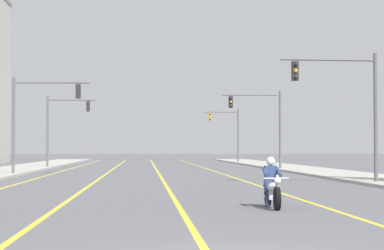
# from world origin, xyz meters

# --- Properties ---
(lane_stripe_center) EXTENTS (0.16, 100.00, 0.01)m
(lane_stripe_center) POSITION_xyz_m (-0.24, 45.00, 0.00)
(lane_stripe_center) COLOR yellow
(lane_stripe_center) RESTS_ON ground
(lane_stripe_left) EXTENTS (0.16, 100.00, 0.01)m
(lane_stripe_left) POSITION_xyz_m (-3.71, 45.00, 0.00)
(lane_stripe_left) COLOR yellow
(lane_stripe_left) RESTS_ON ground
(lane_stripe_right) EXTENTS (0.16, 100.00, 0.01)m
(lane_stripe_right) POSITION_xyz_m (3.94, 45.00, 0.00)
(lane_stripe_right) COLOR yellow
(lane_stripe_right) RESTS_ON ground
(lane_stripe_far_left) EXTENTS (0.16, 100.00, 0.01)m
(lane_stripe_far_left) POSITION_xyz_m (-7.25, 45.00, 0.00)
(lane_stripe_far_left) COLOR yellow
(lane_stripe_far_left) RESTS_ON ground
(sidewalk_kerb_right) EXTENTS (4.40, 110.00, 0.14)m
(sidewalk_kerb_right) POSITION_xyz_m (11.03, 40.00, 0.07)
(sidewalk_kerb_right) COLOR #ADA89E
(sidewalk_kerb_right) RESTS_ON ground
(motorcycle_with_rider) EXTENTS (0.70, 2.19, 1.46)m
(motorcycle_with_rider) POSITION_xyz_m (2.39, 9.92, 0.59)
(motorcycle_with_rider) COLOR black
(motorcycle_with_rider) RESTS_ON ground
(traffic_signal_near_right) EXTENTS (4.65, 0.51, 6.20)m
(traffic_signal_near_right) POSITION_xyz_m (8.34, 23.09, 4.08)
(traffic_signal_near_right) COLOR #56565B
(traffic_signal_near_right) RESTS_ON ground
(traffic_signal_near_left) EXTENTS (4.87, 0.41, 6.20)m
(traffic_signal_near_left) POSITION_xyz_m (-8.08, 36.23, 4.10)
(traffic_signal_near_left) COLOR #56565B
(traffic_signal_near_left) RESTS_ON ground
(traffic_signal_mid_right) EXTENTS (4.69, 0.44, 6.20)m
(traffic_signal_mid_right) POSITION_xyz_m (8.10, 46.28, 4.09)
(traffic_signal_mid_right) COLOR #56565B
(traffic_signal_mid_right) RESTS_ON ground
(traffic_signal_mid_left) EXTENTS (4.14, 0.37, 6.20)m
(traffic_signal_mid_left) POSITION_xyz_m (-8.33, 53.12, 4.05)
(traffic_signal_mid_left) COLOR #56565B
(traffic_signal_mid_left) RESTS_ON ground
(traffic_signal_far_right) EXTENTS (3.91, 0.37, 6.20)m
(traffic_signal_far_right) POSITION_xyz_m (8.53, 73.52, 4.04)
(traffic_signal_far_right) COLOR #56565B
(traffic_signal_far_right) RESTS_ON ground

